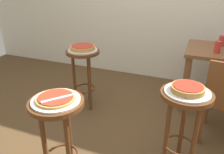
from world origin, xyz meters
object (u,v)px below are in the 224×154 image
object	(u,v)px
pizza_middle	(188,88)
serving_plate_leftside	(83,50)
cup_near_edge	(217,47)
dining_table	(223,61)
stool_middle	(184,115)
stool_leftside	(84,66)
serving_plate_foreground	(56,100)
stool_foreground	(59,124)
serving_plate_middle	(187,92)
pizza_server_knife	(58,98)
pizza_foreground	(56,98)
cup_far_edge	(222,41)
pizza_leftside	(83,47)

from	to	relation	value
pizza_middle	serving_plate_leftside	size ratio (longest dim) A/B	0.73
cup_near_edge	dining_table	bearing A→B (deg)	57.61
stool_middle	pizza_middle	world-z (taller)	pizza_middle
stool_leftside	serving_plate_leftside	world-z (taller)	serving_plate_leftside
stool_middle	cup_near_edge	bearing A→B (deg)	78.58
cup_near_edge	serving_plate_foreground	bearing A→B (deg)	-124.37
cup_near_edge	serving_plate_leftside	bearing A→B (deg)	-162.65
pizza_middle	stool_foreground	bearing A→B (deg)	-151.04
serving_plate_middle	stool_leftside	bearing A→B (deg)	152.57
stool_middle	serving_plate_leftside	distance (m)	1.36
serving_plate_middle	stool_middle	bearing A→B (deg)	90.00
serving_plate_middle	serving_plate_leftside	bearing A→B (deg)	152.57
serving_plate_middle	dining_table	world-z (taller)	serving_plate_middle
serving_plate_middle	pizza_server_knife	distance (m)	0.92
serving_plate_foreground	stool_leftside	bearing A→B (deg)	109.10
pizza_foreground	cup_far_edge	bearing A→B (deg)	59.03
serving_plate_middle	cup_near_edge	size ratio (longest dim) A/B	2.59
serving_plate_foreground	serving_plate_middle	world-z (taller)	same
stool_leftside	serving_plate_leftside	xyz separation A→B (m)	(-0.00, 0.00, 0.20)
cup_far_edge	pizza_server_knife	size ratio (longest dim) A/B	0.56
stool_leftside	stool_foreground	bearing A→B (deg)	-70.90
serving_plate_foreground	pizza_leftside	xyz separation A→B (m)	(-0.37, 1.07, 0.03)
serving_plate_middle	cup_near_edge	world-z (taller)	cup_near_edge
serving_plate_middle	pizza_middle	size ratio (longest dim) A/B	1.37
stool_middle	cup_near_edge	xyz separation A→B (m)	(0.21, 1.06, 0.26)
serving_plate_foreground	pizza_foreground	distance (m)	0.02
pizza_middle	stool_middle	bearing A→B (deg)	90.00
stool_foreground	pizza_foreground	xyz separation A→B (m)	(-0.00, -0.00, 0.21)
serving_plate_leftside	pizza_leftside	xyz separation A→B (m)	(0.00, 0.00, 0.03)
pizza_middle	cup_far_edge	xyz separation A→B (m)	(0.27, 1.36, 0.03)
stool_leftside	pizza_leftside	bearing A→B (deg)	90.00
serving_plate_foreground	serving_plate_middle	xyz separation A→B (m)	(0.82, 0.45, 0.00)
cup_far_edge	serving_plate_middle	bearing A→B (deg)	-101.25
pizza_foreground	serving_plate_middle	world-z (taller)	pizza_foreground
pizza_leftside	pizza_middle	bearing A→B (deg)	-27.43
pizza_leftside	dining_table	bearing A→B (deg)	21.44
cup_near_edge	stool_leftside	bearing A→B (deg)	-162.65
serving_plate_middle	serving_plate_foreground	bearing A→B (deg)	-151.04
serving_plate_middle	dining_table	size ratio (longest dim) A/B	0.40
serving_plate_leftside	cup_near_edge	distance (m)	1.47
serving_plate_foreground	stool_middle	distance (m)	0.96
stool_middle	cup_far_edge	distance (m)	1.41
serving_plate_foreground	pizza_middle	bearing A→B (deg)	28.96
pizza_middle	pizza_leftside	size ratio (longest dim) A/B	0.86
stool_foreground	serving_plate_foreground	size ratio (longest dim) A/B	2.16
serving_plate_foreground	pizza_server_knife	size ratio (longest dim) A/B	1.51
stool_leftside	cup_far_edge	xyz separation A→B (m)	(1.46, 0.75, 0.26)
serving_plate_foreground	stool_middle	xyz separation A→B (m)	(0.82, 0.45, -0.20)
cup_near_edge	cup_far_edge	world-z (taller)	cup_near_edge
cup_near_edge	cup_far_edge	distance (m)	0.31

